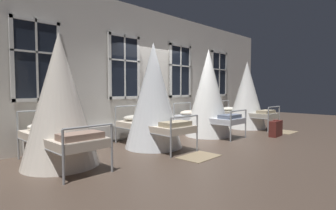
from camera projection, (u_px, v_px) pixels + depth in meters
name	position (u px, v px, depth m)	size (l,w,h in m)	color
ground	(180.00, 139.00, 6.97)	(20.86, 20.86, 0.00)	#4C3D33
back_wall_with_windows	(153.00, 74.00, 7.61)	(11.43, 0.10, 3.55)	silver
window_bank	(156.00, 100.00, 7.57)	(7.35, 0.10, 2.65)	black
cot_first	(60.00, 102.00, 4.53)	(1.31, 1.97, 2.29)	#9EA3A8
cot_second	(153.00, 97.00, 6.00)	(1.31, 1.98, 2.37)	#9EA3A8
cot_third	(208.00, 94.00, 7.50)	(1.31, 1.98, 2.46)	#9EA3A8
cot_fourth	(247.00, 96.00, 9.04)	(1.31, 1.97, 2.27)	#9EA3A8
rug_second	(199.00, 157.00, 5.16)	(0.80, 0.56, 0.01)	#8E7A5B
rug_fourth	(285.00, 132.00, 8.17)	(0.80, 0.56, 0.01)	#8E7A5B
suitcase_dark	(276.00, 128.00, 7.42)	(0.57, 0.25, 0.47)	#5B231E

